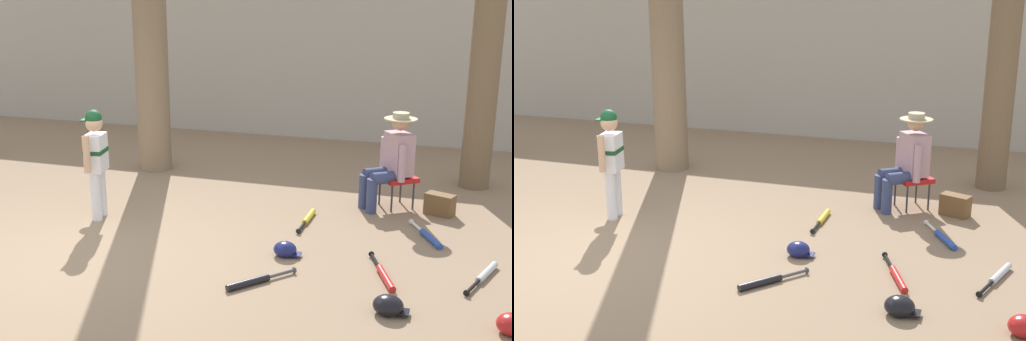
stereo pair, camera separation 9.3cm
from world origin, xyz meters
The scene contains 15 objects.
ground_plane centered at (0.00, 0.00, 0.00)m, with size 60.00×60.00×0.00m, color #897056.
concrete_back_wall centered at (0.00, 6.30, 1.32)m, with size 18.00×0.36×2.64m, color #ADA89E.
tree_behind_spectator centered at (3.87, 3.89, 2.48)m, with size 0.60×0.60×5.59m.
young_ballplayer centered at (-0.39, 1.21, 0.74)m, with size 0.40×0.57×1.31m.
folding_stool centered at (2.94, 2.68, 0.36)m, with size 0.56×0.56×0.41m.
seated_spectator centered at (2.86, 2.62, 0.64)m, with size 0.65×0.60×1.20m.
handbag_beside_stool centered at (3.48, 2.55, 0.13)m, with size 0.34×0.18×0.26m, color brown.
bat_aluminum_silver centered at (3.98, 0.85, 0.03)m, with size 0.32×0.77×0.07m.
bat_red_barrel centered at (3.07, 0.53, 0.03)m, with size 0.36×0.79×0.07m.
bat_blue_youth centered at (3.41, 1.68, 0.03)m, with size 0.42×0.73×0.07m.
bat_yellow_trainer centered at (2.02, 1.84, 0.03)m, with size 0.07×0.72×0.07m.
bat_black_composite centered at (1.94, 0.03, 0.03)m, with size 0.53×0.62×0.07m.
batting_helmet_navy centered at (2.04, 0.77, 0.07)m, with size 0.28×0.22×0.16m.
batting_helmet_red centered at (4.18, -0.17, 0.08)m, with size 0.31×0.24×0.18m.
batting_helmet_black centered at (3.20, -0.15, 0.08)m, with size 0.31×0.24×0.18m.
Camera 2 is at (3.76, -5.19, 2.67)m, focal length 45.73 mm.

